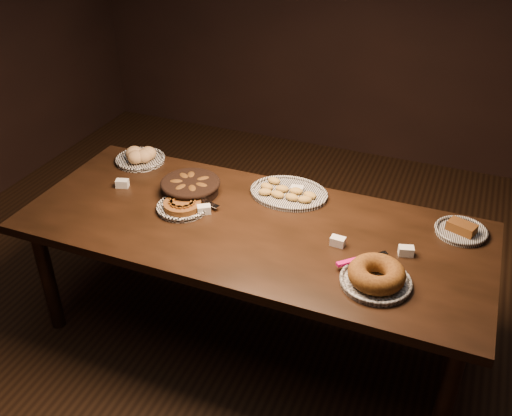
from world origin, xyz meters
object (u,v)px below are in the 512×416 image
at_px(madeleine_platter, 288,193).
at_px(bundt_cake_plate, 376,276).
at_px(apple_tart_plate, 183,206).
at_px(buffet_table, 252,236).

distance_m(madeleine_platter, bundt_cake_plate, 0.83).
relative_size(apple_tart_plate, madeleine_platter, 0.76).
height_order(madeleine_platter, bundt_cake_plate, bundt_cake_plate).
bearing_deg(bundt_cake_plate, apple_tart_plate, 146.15).
relative_size(buffet_table, apple_tart_plate, 7.30).
bearing_deg(madeleine_platter, bundt_cake_plate, -57.15).
xyz_separation_m(buffet_table, madeleine_platter, (0.08, 0.34, 0.09)).
xyz_separation_m(apple_tart_plate, madeleine_platter, (0.47, 0.35, -0.00)).
bearing_deg(apple_tart_plate, bundt_cake_plate, 11.61).
distance_m(buffet_table, madeleine_platter, 0.36).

